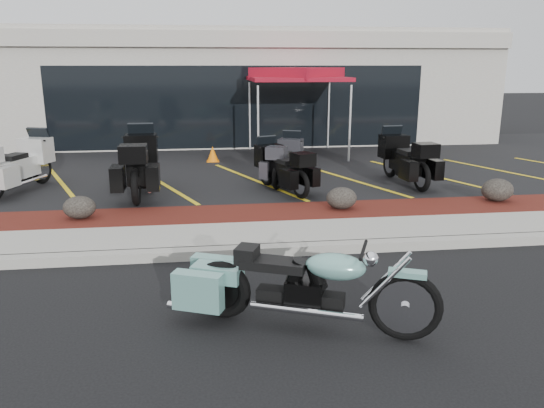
{
  "coord_description": "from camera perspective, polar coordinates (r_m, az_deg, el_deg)",
  "views": [
    {
      "loc": [
        -1.21,
        -6.71,
        2.83
      ],
      "look_at": [
        -0.18,
        1.2,
        0.73
      ],
      "focal_mm": 35.0,
      "sensor_mm": 36.0,
      "label": 1
    }
  ],
  "objects": [
    {
      "name": "ground",
      "position": [
        7.38,
        2.59,
        -7.8
      ],
      "size": [
        90.0,
        90.0,
        0.0
      ],
      "primitive_type": "plane",
      "color": "black",
      "rests_on": "ground"
    },
    {
      "name": "curb",
      "position": [
        8.18,
        1.5,
        -4.92
      ],
      "size": [
        24.0,
        0.25,
        0.15
      ],
      "primitive_type": "cube",
      "color": "gray",
      "rests_on": "ground"
    },
    {
      "name": "sidewalk",
      "position": [
        8.84,
        0.8,
        -3.4
      ],
      "size": [
        24.0,
        1.2,
        0.15
      ],
      "primitive_type": "cube",
      "color": "gray",
      "rests_on": "ground"
    },
    {
      "name": "mulch_bed",
      "position": [
        9.97,
        -0.19,
        -1.24
      ],
      "size": [
        24.0,
        1.2,
        0.16
      ],
      "primitive_type": "cube",
      "color": "#350C0C",
      "rests_on": "ground"
    },
    {
      "name": "upper_lot",
      "position": [
        15.21,
        -2.77,
        4.32
      ],
      "size": [
        26.0,
        9.6,
        0.15
      ],
      "primitive_type": "cube",
      "color": "black",
      "rests_on": "ground"
    },
    {
      "name": "dealership_building",
      "position": [
        21.23,
        -4.27,
        12.51
      ],
      "size": [
        18.0,
        8.16,
        4.0
      ],
      "color": "#9D978E",
      "rests_on": "ground"
    },
    {
      "name": "boulder_left",
      "position": [
        10.06,
        -20.01,
        -0.34
      ],
      "size": [
        0.57,
        0.48,
        0.41
      ],
      "primitive_type": "ellipsoid",
      "color": "black",
      "rests_on": "mulch_bed"
    },
    {
      "name": "boulder_mid",
      "position": [
        10.18,
        7.49,
        0.64
      ],
      "size": [
        0.59,
        0.49,
        0.41
      ],
      "primitive_type": "ellipsoid",
      "color": "black",
      "rests_on": "mulch_bed"
    },
    {
      "name": "boulder_right",
      "position": [
        11.59,
        23.07,
        1.4
      ],
      "size": [
        0.64,
        0.54,
        0.46
      ],
      "primitive_type": "ellipsoid",
      "color": "black",
      "rests_on": "mulch_bed"
    },
    {
      "name": "hero_cruiser",
      "position": [
        5.74,
        14.2,
        -9.61
      ],
      "size": [
        2.94,
        1.79,
        1.01
      ],
      "primitive_type": null,
      "rotation": [
        0.0,
        0.0,
        -0.4
      ],
      "color": "#659D95",
      "rests_on": "ground"
    },
    {
      "name": "touring_white",
      "position": [
        13.31,
        -23.65,
        4.77
      ],
      "size": [
        1.52,
        2.39,
        1.3
      ],
      "primitive_type": null,
      "rotation": [
        0.0,
        0.0,
        1.25
      ],
      "color": "silver",
      "rests_on": "upper_lot"
    },
    {
      "name": "touring_black_front",
      "position": [
        12.33,
        -13.78,
        5.18
      ],
      "size": [
        1.0,
        2.48,
        1.43
      ],
      "primitive_type": null,
      "rotation": [
        0.0,
        0.0,
        1.59
      ],
      "color": "black",
      "rests_on": "upper_lot"
    },
    {
      "name": "touring_black_mid",
      "position": [
        12.03,
        -0.6,
        4.67
      ],
      "size": [
        1.45,
        2.1,
        1.14
      ],
      "primitive_type": null,
      "rotation": [
        0.0,
        0.0,
        1.97
      ],
      "color": "black",
      "rests_on": "upper_lot"
    },
    {
      "name": "touring_grey",
      "position": [
        12.99,
        2.13,
        5.43
      ],
      "size": [
        1.45,
        2.11,
        1.15
      ],
      "primitive_type": null,
      "rotation": [
        0.0,
        0.0,
        1.18
      ],
      "color": "#2F2E34",
      "rests_on": "upper_lot"
    },
    {
      "name": "touring_black_rear",
      "position": [
        13.22,
        12.67,
        5.52
      ],
      "size": [
        1.03,
        2.26,
        1.27
      ],
      "primitive_type": null,
      "rotation": [
        0.0,
        0.0,
        1.66
      ],
      "color": "black",
      "rests_on": "upper_lot"
    },
    {
      "name": "traffic_cone",
      "position": [
        15.25,
        -6.4,
        5.38
      ],
      "size": [
        0.41,
        0.41,
        0.43
      ],
      "primitive_type": "cone",
      "rotation": [
        0.0,
        0.0,
        0.3
      ],
      "color": "orange",
      "rests_on": "upper_lot"
    },
    {
      "name": "popup_canopy",
      "position": [
        16.12,
        2.7,
        13.6
      ],
      "size": [
        3.3,
        3.3,
        2.59
      ],
      "rotation": [
        0.0,
        0.0,
        0.21
      ],
      "color": "silver",
      "rests_on": "upper_lot"
    }
  ]
}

